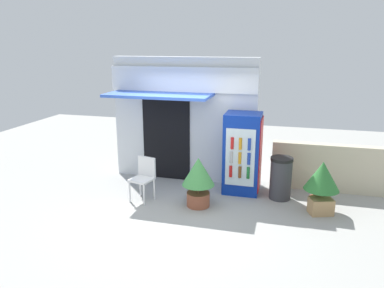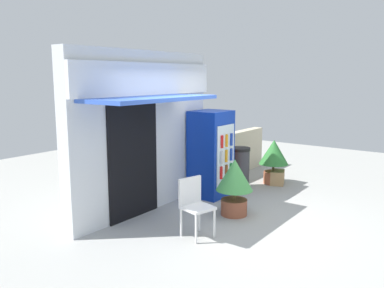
# 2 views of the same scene
# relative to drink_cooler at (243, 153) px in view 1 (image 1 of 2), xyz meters

# --- Properties ---
(ground) EXTENTS (16.00, 16.00, 0.00)m
(ground) POSITION_rel_drink_cooler_xyz_m (-1.08, -1.20, -0.85)
(ground) COLOR #A3A39E
(storefront_building) EXTENTS (3.30, 1.19, 2.80)m
(storefront_building) POSITION_rel_drink_cooler_xyz_m (-1.44, 0.46, 0.61)
(storefront_building) COLOR silver
(storefront_building) RESTS_ON ground
(drink_cooler) EXTENTS (0.76, 0.72, 1.71)m
(drink_cooler) POSITION_rel_drink_cooler_xyz_m (0.00, 0.00, 0.00)
(drink_cooler) COLOR #0C2D9E
(drink_cooler) RESTS_ON ground
(plastic_chair) EXTENTS (0.49, 0.49, 0.88)m
(plastic_chair) POSITION_rel_drink_cooler_xyz_m (-1.85, -0.94, -0.34)
(plastic_chair) COLOR white
(plastic_chair) RESTS_ON ground
(potted_plant_near_shop) EXTENTS (0.63, 0.63, 0.98)m
(potted_plant_near_shop) POSITION_rel_drink_cooler_xyz_m (-0.72, -0.96, -0.26)
(potted_plant_near_shop) COLOR #995138
(potted_plant_near_shop) RESTS_ON ground
(potted_plant_curbside) EXTENTS (0.65, 0.65, 0.99)m
(potted_plant_curbside) POSITION_rel_drink_cooler_xyz_m (1.56, -0.62, -0.24)
(potted_plant_curbside) COLOR #AD5B3D
(potted_plant_curbside) RESTS_ON ground
(trash_bin) EXTENTS (0.45, 0.45, 0.88)m
(trash_bin) POSITION_rel_drink_cooler_xyz_m (0.81, -0.18, -0.41)
(trash_bin) COLOR #38383D
(trash_bin) RESTS_ON ground
(stone_boundary_wall) EXTENTS (2.47, 0.23, 1.03)m
(stone_boundary_wall) POSITION_rel_drink_cooler_xyz_m (1.83, 0.53, -0.34)
(stone_boundary_wall) COLOR beige
(stone_boundary_wall) RESTS_ON ground
(cardboard_box) EXTENTS (0.49, 0.41, 0.30)m
(cardboard_box) POSITION_rel_drink_cooler_xyz_m (1.58, -0.72, -0.70)
(cardboard_box) COLOR tan
(cardboard_box) RESTS_ON ground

